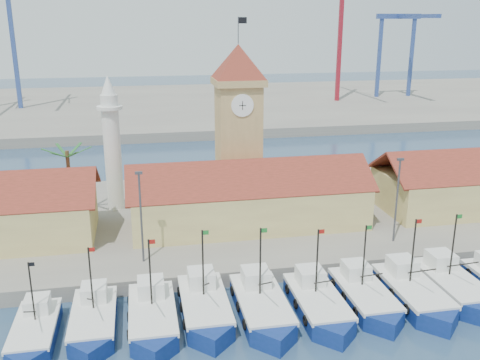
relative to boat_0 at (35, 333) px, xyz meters
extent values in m
plane|color=navy|center=(20.56, -2.30, -0.69)|extent=(400.00, 400.00, 0.00)
cube|color=gray|center=(20.56, 21.70, 0.06)|extent=(140.00, 32.00, 1.50)
cube|color=gray|center=(20.56, 107.70, 0.31)|extent=(240.00, 80.00, 2.00)
cube|color=navy|center=(0.00, 0.36, -0.24)|extent=(3.17, 7.18, 1.63)
cube|color=silver|center=(0.00, 0.36, 0.58)|extent=(3.23, 7.37, 0.32)
cube|color=silver|center=(0.00, 2.15, 1.30)|extent=(1.90, 1.99, 1.27)
cylinder|color=black|center=(0.00, 0.81, 3.11)|extent=(0.13, 0.13, 5.07)
cube|color=black|center=(0.23, 0.81, 5.47)|extent=(0.45, 0.02, 0.32)
cube|color=navy|center=(4.39, 1.06, -0.20)|extent=(3.43, 7.76, 1.76)
cube|color=navy|center=(4.39, -2.82, -0.20)|extent=(3.43, 3.43, 1.76)
cube|color=silver|center=(4.39, 1.06, 0.68)|extent=(3.50, 7.98, 0.34)
cube|color=silver|center=(4.39, 3.00, 1.46)|extent=(2.06, 2.16, 1.37)
cylinder|color=black|center=(4.39, 1.55, 3.42)|extent=(0.14, 0.14, 5.49)
cube|color=#A5140F|center=(4.63, 1.55, 5.97)|extent=(0.49, 0.02, 0.34)
cube|color=navy|center=(9.06, 0.60, -0.17)|extent=(3.67, 8.30, 1.89)
cube|color=navy|center=(9.06, -3.55, -0.17)|extent=(3.67, 3.67, 1.89)
cube|color=silver|center=(9.06, 0.60, 0.77)|extent=(3.74, 8.53, 0.37)
cube|color=silver|center=(9.06, 2.68, 1.61)|extent=(2.20, 2.31, 1.47)
cylinder|color=black|center=(9.06, 1.13, 3.71)|extent=(0.15, 0.15, 5.87)
cube|color=#A5140F|center=(9.32, 1.13, 6.43)|extent=(0.52, 0.02, 0.37)
cube|color=navy|center=(13.42, 1.31, -0.16)|extent=(3.75, 8.48, 1.93)
cube|color=navy|center=(13.42, -2.93, -0.16)|extent=(3.75, 3.75, 1.93)
cube|color=silver|center=(13.42, 1.31, 0.81)|extent=(3.82, 8.71, 0.37)
cube|color=silver|center=(13.42, 3.43, 1.66)|extent=(2.25, 2.36, 1.50)
cylinder|color=black|center=(13.42, 1.84, 3.80)|extent=(0.15, 0.15, 6.00)
cube|color=#197226|center=(13.68, 1.84, 6.59)|extent=(0.54, 0.02, 0.37)
cube|color=navy|center=(18.10, 0.44, -0.15)|extent=(3.83, 8.68, 1.97)
cube|color=navy|center=(18.10, -3.90, -0.15)|extent=(3.83, 3.83, 1.97)
cube|color=silver|center=(18.10, 0.44, 0.84)|extent=(3.91, 8.92, 0.38)
cube|color=silver|center=(18.10, 2.61, 1.72)|extent=(2.30, 2.41, 1.53)
cylinder|color=black|center=(18.10, 0.98, 3.91)|extent=(0.15, 0.15, 6.14)
cube|color=#197226|center=(18.38, 0.98, 6.76)|extent=(0.55, 0.02, 0.38)
cube|color=navy|center=(22.90, 0.02, -0.17)|extent=(3.68, 8.33, 1.89)
cube|color=navy|center=(22.90, -4.14, -0.17)|extent=(3.68, 3.68, 1.89)
cube|color=silver|center=(22.90, 0.02, 0.78)|extent=(3.75, 8.56, 0.37)
cube|color=silver|center=(22.90, 2.11, 1.62)|extent=(2.21, 2.31, 1.47)
cylinder|color=black|center=(22.90, 0.55, 3.72)|extent=(0.15, 0.15, 5.89)
cube|color=#A5140F|center=(23.16, 0.55, 6.46)|extent=(0.53, 0.02, 0.37)
cube|color=navy|center=(27.33, 0.52, -0.18)|extent=(3.60, 8.14, 1.85)
cube|color=navy|center=(27.33, -3.55, -0.18)|extent=(3.60, 3.60, 1.85)
cube|color=silver|center=(27.33, 0.52, 0.75)|extent=(3.67, 8.37, 0.36)
cube|color=silver|center=(27.33, 2.55, 1.57)|extent=(2.16, 2.26, 1.44)
cylinder|color=black|center=(27.33, 1.03, 3.62)|extent=(0.14, 0.14, 5.76)
cube|color=#197226|center=(27.59, 1.03, 6.30)|extent=(0.51, 0.02, 0.36)
cube|color=navy|center=(31.72, 0.17, -0.15)|extent=(3.78, 8.55, 1.94)
cube|color=navy|center=(31.72, -4.10, -0.15)|extent=(3.78, 3.78, 1.94)
cube|color=silver|center=(31.72, 0.17, 0.82)|extent=(3.85, 8.79, 0.38)
cube|color=silver|center=(31.72, 2.31, 1.68)|extent=(2.27, 2.37, 1.51)
cylinder|color=black|center=(31.72, 0.71, 3.84)|extent=(0.15, 0.15, 6.05)
cube|color=#A5140F|center=(31.99, 0.71, 6.65)|extent=(0.54, 0.02, 0.38)
cube|color=navy|center=(35.89, 0.70, -0.16)|extent=(3.75, 8.49, 1.93)
cube|color=navy|center=(35.89, -3.54, -0.16)|extent=(3.75, 3.75, 1.93)
cube|color=silver|center=(35.89, 0.70, 0.81)|extent=(3.83, 8.73, 0.38)
cube|color=silver|center=(35.89, 2.83, 1.67)|extent=(2.25, 2.36, 1.50)
cylinder|color=black|center=(35.89, 1.24, 3.81)|extent=(0.15, 0.15, 6.00)
cube|color=#197226|center=(36.16, 1.24, 6.60)|extent=(0.54, 0.02, 0.38)
cube|color=#D6C775|center=(20.56, 17.70, 3.06)|extent=(26.00, 10.00, 4.50)
cube|color=maroon|center=(20.56, 15.20, 6.81)|extent=(27.04, 5.13, 3.21)
cube|color=maroon|center=(20.56, 20.20, 6.81)|extent=(27.04, 5.13, 3.21)
cube|color=tan|center=(20.56, 23.70, 8.31)|extent=(5.00, 5.00, 15.00)
cube|color=tan|center=(20.56, 23.70, 16.21)|extent=(5.80, 5.80, 0.80)
pyramid|color=maroon|center=(20.56, 23.70, 18.51)|extent=(5.80, 5.80, 4.00)
cylinder|color=white|center=(20.56, 21.15, 13.81)|extent=(2.60, 0.15, 2.60)
cube|color=black|center=(20.56, 21.07, 13.81)|extent=(0.08, 0.02, 1.00)
cube|color=black|center=(20.56, 21.07, 13.81)|extent=(0.80, 0.02, 0.08)
cylinder|color=#3F3F44|center=(20.56, 23.70, 22.01)|extent=(0.10, 0.10, 3.00)
cube|color=black|center=(21.06, 23.70, 23.11)|extent=(1.00, 0.03, 0.70)
cylinder|color=silver|center=(5.56, 25.70, 7.81)|extent=(2.00, 2.00, 14.00)
cylinder|color=silver|center=(5.56, 25.70, 13.31)|extent=(3.00, 3.00, 0.40)
cone|color=silver|center=(5.56, 25.70, 15.91)|extent=(1.80, 1.80, 2.40)
cylinder|color=brown|center=(0.56, 23.70, 4.81)|extent=(0.44, 0.44, 8.00)
cube|color=#226327|center=(1.96, 23.70, 8.61)|extent=(2.80, 0.35, 1.18)
cube|color=#226327|center=(1.26, 24.91, 8.61)|extent=(1.71, 2.60, 1.18)
cube|color=#226327|center=(-0.14, 24.91, 8.61)|extent=(1.71, 2.60, 1.18)
cube|color=#226327|center=(-0.84, 23.70, 8.61)|extent=(2.80, 0.35, 1.18)
cube|color=#226327|center=(-0.14, 22.49, 8.61)|extent=(1.71, 2.60, 1.18)
cube|color=#226327|center=(1.26, 22.49, 8.61)|extent=(1.71, 2.60, 1.18)
cylinder|color=#3F3F44|center=(8.56, 9.70, 5.31)|extent=(0.20, 0.20, 9.00)
cube|color=#3F3F44|center=(8.56, 9.70, 9.71)|extent=(0.70, 0.25, 0.25)
cylinder|color=#3F3F44|center=(34.56, 9.70, 5.31)|extent=(0.20, 0.20, 9.00)
cube|color=#3F3F44|center=(34.56, 9.70, 9.71)|extent=(0.70, 0.25, 0.25)
cube|color=#2E478E|center=(-20.53, 105.70, 16.51)|extent=(1.00, 1.00, 30.42)
cube|color=maroon|center=(63.47, 102.70, 20.58)|extent=(1.00, 1.00, 38.54)
cube|color=#2E478E|center=(77.56, 107.70, 12.31)|extent=(0.90, 0.90, 22.00)
cube|color=#2E478E|center=(87.56, 107.70, 12.31)|extent=(0.90, 0.90, 22.00)
cube|color=#2E478E|center=(82.56, 107.70, 23.81)|extent=(13.00, 1.40, 1.40)
cube|color=#2E478E|center=(82.56, 97.70, 23.81)|extent=(1.40, 22.00, 1.00)
camera|label=1|loc=(8.80, -38.40, 23.37)|focal=40.00mm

